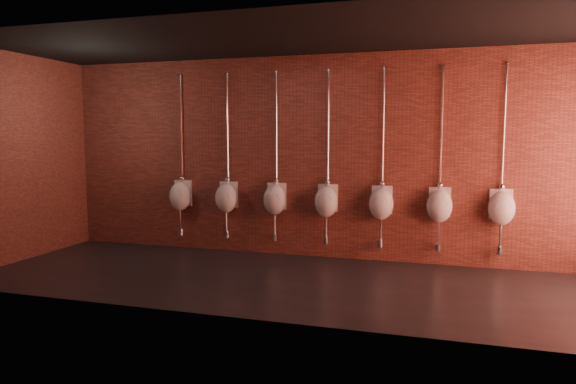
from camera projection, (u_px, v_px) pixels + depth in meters
name	position (u px, v px, depth m)	size (l,w,h in m)	color
ground	(283.00, 280.00, 6.90)	(8.50, 8.50, 0.00)	black
room_shell	(283.00, 130.00, 6.69)	(8.54, 3.04, 3.22)	black
urinal_0	(180.00, 195.00, 8.75)	(0.37, 0.32, 2.72)	white
urinal_1	(226.00, 197.00, 8.51)	(0.37, 0.32, 2.72)	white
urinal_2	(275.00, 199.00, 8.27)	(0.37, 0.32, 2.72)	white
urinal_3	(326.00, 201.00, 8.03)	(0.37, 0.32, 2.72)	white
urinal_4	(381.00, 203.00, 7.79)	(0.37, 0.32, 2.72)	white
urinal_5	(439.00, 205.00, 7.54)	(0.37, 0.32, 2.72)	white
urinal_6	(502.00, 207.00, 7.30)	(0.37, 0.32, 2.72)	white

